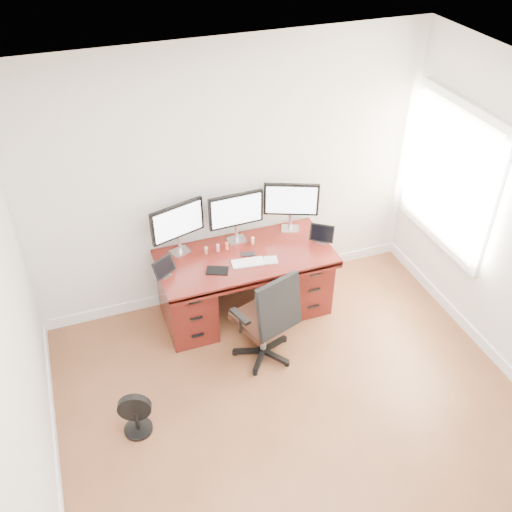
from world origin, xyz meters
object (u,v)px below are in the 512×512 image
object	(u,v)px
office_chair	(266,331)
keyboard	(248,263)
floor_fan	(136,415)
desk	(245,281)
monitor_center	(236,212)

from	to	relation	value
office_chair	keyboard	xyz separation A→B (m)	(0.01, 0.52, 0.42)
office_chair	floor_fan	distance (m)	1.37
desk	monitor_center	distance (m)	0.72
office_chair	monitor_center	size ratio (longest dim) A/B	1.86
monitor_center	keyboard	size ratio (longest dim) A/B	1.79
floor_fan	keyboard	distance (m)	1.71
desk	office_chair	size ratio (longest dim) A/B	1.66
desk	monitor_center	bearing A→B (deg)	89.99
floor_fan	monitor_center	xyz separation A→B (m)	(1.33, 1.34, 0.89)
desk	monitor_center	size ratio (longest dim) A/B	3.09
desk	floor_fan	xyz separation A→B (m)	(-1.33, -1.10, -0.20)
office_chair	keyboard	distance (m)	0.67
desk	office_chair	distance (m)	0.69
office_chair	monitor_center	xyz separation A→B (m)	(0.03, 0.92, 0.75)
office_chair	monitor_center	distance (m)	1.19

